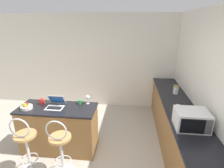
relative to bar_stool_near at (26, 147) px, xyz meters
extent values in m
cube|color=silver|center=(0.83, 2.67, 0.80)|extent=(12.00, 0.06, 2.60)
cube|color=olive|center=(0.28, 0.62, -0.07)|extent=(1.39, 0.56, 0.86)
cube|color=black|center=(0.28, 0.62, 0.37)|extent=(1.42, 0.59, 0.03)
cube|color=olive|center=(2.52, 1.00, -0.07)|extent=(0.56, 3.27, 0.86)
cube|color=black|center=(2.52, 1.00, 0.37)|extent=(0.59, 3.30, 0.03)
cylinder|color=silver|center=(0.00, 0.02, -0.15)|extent=(0.04, 0.04, 0.68)
torus|color=silver|center=(0.00, 0.02, -0.26)|extent=(0.28, 0.28, 0.02)
cylinder|color=#B7844C|center=(0.00, 0.02, 0.20)|extent=(0.34, 0.34, 0.04)
torus|color=silver|center=(0.00, -0.08, 0.39)|extent=(0.32, 0.02, 0.32)
cylinder|color=silver|center=(0.57, 0.02, -0.15)|extent=(0.04, 0.04, 0.68)
torus|color=silver|center=(0.57, 0.02, -0.26)|extent=(0.28, 0.28, 0.02)
cylinder|color=#B7844C|center=(0.57, 0.02, 0.20)|extent=(0.34, 0.34, 0.04)
torus|color=silver|center=(0.57, -0.08, 0.39)|extent=(0.32, 0.02, 0.32)
cube|color=silver|center=(0.25, 0.59, 0.40)|extent=(0.31, 0.22, 0.01)
cube|color=black|center=(0.25, 0.57, 0.40)|extent=(0.26, 0.12, 0.00)
cube|color=silver|center=(0.25, 0.72, 0.50)|extent=(0.31, 0.10, 0.19)
cube|color=#19478C|center=(0.25, 0.71, 0.51)|extent=(0.27, 0.08, 0.16)
cube|color=silver|center=(2.50, 0.22, 0.53)|extent=(0.46, 0.37, 0.27)
cube|color=black|center=(2.46, 0.03, 0.53)|extent=(0.32, 0.01, 0.22)
cube|color=#4C4C51|center=(2.66, 0.03, 0.53)|extent=(0.09, 0.01, 0.22)
cylinder|color=silver|center=(2.58, 1.54, 0.47)|extent=(0.11, 0.11, 0.16)
cylinder|color=olive|center=(2.58, 1.54, 0.57)|extent=(0.12, 0.12, 0.02)
cylinder|color=silver|center=(-0.23, 0.51, 0.42)|extent=(0.20, 0.20, 0.05)
sphere|color=red|center=(-0.25, 0.55, 0.47)|extent=(0.06, 0.06, 0.06)
sphere|color=orange|center=(-0.23, 0.48, 0.47)|extent=(0.07, 0.07, 0.07)
sphere|color=#66B233|center=(-0.27, 0.51, 0.47)|extent=(0.07, 0.07, 0.07)
cylinder|color=white|center=(2.44, 0.76, 0.44)|extent=(0.08, 0.08, 0.10)
torus|color=white|center=(2.49, 0.76, 0.45)|extent=(0.01, 0.06, 0.06)
cylinder|color=silver|center=(0.81, 0.84, 0.39)|extent=(0.06, 0.06, 0.00)
cylinder|color=silver|center=(0.81, 0.84, 0.44)|extent=(0.01, 0.01, 0.09)
sphere|color=silver|center=(0.81, 0.84, 0.52)|extent=(0.08, 0.08, 0.08)
cylinder|color=#338447|center=(0.66, 0.80, 0.43)|extent=(0.07, 0.07, 0.09)
torus|color=#338447|center=(0.71, 0.80, 0.44)|extent=(0.01, 0.06, 0.06)
cylinder|color=red|center=(-0.06, 0.72, 0.44)|extent=(0.08, 0.08, 0.10)
torus|color=red|center=(0.00, 0.72, 0.45)|extent=(0.01, 0.07, 0.07)
camera|label=1|loc=(1.60, -2.11, 1.85)|focal=28.00mm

